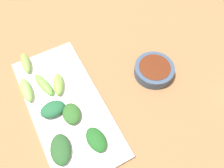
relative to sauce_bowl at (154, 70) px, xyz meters
name	(u,v)px	position (x,y,z in m)	size (l,w,h in m)	color
tabletop	(96,88)	(0.17, -0.04, -0.03)	(2.10, 2.10, 0.02)	brown
sauce_bowl	(154,70)	(0.00, 0.00, 0.00)	(0.11, 0.11, 0.03)	#33455A
serving_plate	(67,106)	(0.26, -0.02, -0.01)	(0.18, 0.39, 0.01)	white
broccoli_stalk_0	(26,63)	(0.31, -0.19, 0.01)	(0.02, 0.07, 0.02)	#73A843
broccoli_stalk_1	(26,90)	(0.34, -0.10, 0.01)	(0.03, 0.08, 0.02)	#7ABB4E
broccoli_stalk_2	(58,84)	(0.26, -0.08, 0.01)	(0.03, 0.07, 0.02)	#72AA40
broccoli_leafy_3	(96,140)	(0.23, 0.10, 0.00)	(0.04, 0.07, 0.02)	#1C531D
broccoli_leafy_4	(53,109)	(0.29, -0.02, 0.01)	(0.06, 0.04, 0.02)	#1E5631
broccoli_leafy_5	(61,149)	(0.31, 0.09, 0.00)	(0.05, 0.08, 0.02)	#224B22
broccoli_leafy_6	(72,114)	(0.26, 0.02, 0.00)	(0.04, 0.06, 0.02)	#285620
broccoli_stalk_7	(44,84)	(0.29, -0.10, 0.01)	(0.02, 0.08, 0.02)	#66B83F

